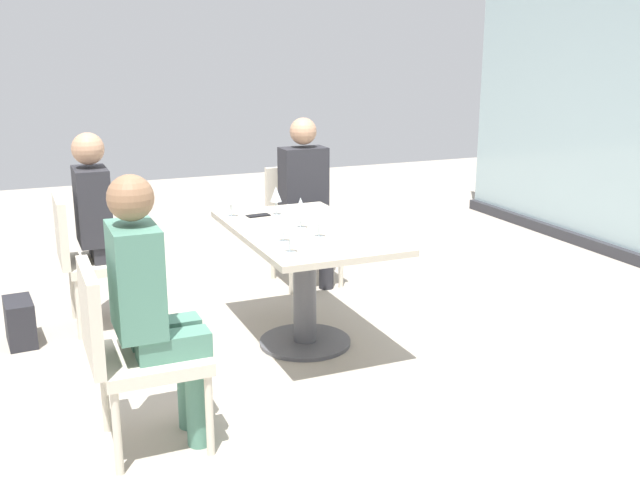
# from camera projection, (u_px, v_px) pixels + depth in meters

# --- Properties ---
(ground_plane) EXTENTS (12.00, 12.00, 0.00)m
(ground_plane) POSITION_uv_depth(u_px,v_px,m) (305.00, 343.00, 4.54)
(ground_plane) COLOR #A89E8E
(dining_table_main) EXTENTS (1.35, 0.77, 0.73)m
(dining_table_main) POSITION_uv_depth(u_px,v_px,m) (305.00, 260.00, 4.40)
(dining_table_main) COLOR #BCB29E
(dining_table_main) RESTS_ON ground_plane
(chair_front_left) EXTENTS (0.46, 0.50, 0.87)m
(chair_front_left) POSITION_uv_depth(u_px,v_px,m) (88.00, 253.00, 4.70)
(chair_front_left) COLOR beige
(chair_front_left) RESTS_ON ground_plane
(chair_front_right) EXTENTS (0.46, 0.50, 0.87)m
(chair_front_right) POSITION_uv_depth(u_px,v_px,m) (129.00, 346.00, 3.26)
(chair_front_right) COLOR beige
(chair_front_right) RESTS_ON ground_plane
(chair_far_left) EXTENTS (0.50, 0.46, 0.87)m
(chair_far_left) POSITION_uv_depth(u_px,v_px,m) (301.00, 217.00, 5.65)
(chair_far_left) COLOR beige
(chair_far_left) RESTS_ON ground_plane
(person_front_left) EXTENTS (0.34, 0.39, 1.26)m
(person_front_left) POSITION_uv_depth(u_px,v_px,m) (104.00, 220.00, 4.68)
(person_front_left) COLOR #28282D
(person_front_left) RESTS_ON ground_plane
(person_front_right) EXTENTS (0.34, 0.39, 1.26)m
(person_front_right) POSITION_uv_depth(u_px,v_px,m) (151.00, 299.00, 3.24)
(person_front_right) COLOR #4C7F6B
(person_front_right) RESTS_ON ground_plane
(person_far_left) EXTENTS (0.39, 0.34, 1.26)m
(person_far_left) POSITION_uv_depth(u_px,v_px,m) (307.00, 194.00, 5.51)
(person_far_left) COLOR #28282D
(person_far_left) RESTS_ON ground_plane
(wine_glass_0) EXTENTS (0.07, 0.07, 0.18)m
(wine_glass_0) POSITION_uv_depth(u_px,v_px,m) (318.00, 215.00, 4.12)
(wine_glass_0) COLOR silver
(wine_glass_0) RESTS_ON dining_table_main
(wine_glass_1) EXTENTS (0.07, 0.07, 0.18)m
(wine_glass_1) POSITION_uv_depth(u_px,v_px,m) (301.00, 206.00, 4.33)
(wine_glass_1) COLOR silver
(wine_glass_1) RESTS_ON dining_table_main
(wine_glass_2) EXTENTS (0.07, 0.07, 0.18)m
(wine_glass_2) POSITION_uv_depth(u_px,v_px,m) (283.00, 219.00, 4.03)
(wine_glass_2) COLOR silver
(wine_glass_2) RESTS_ON dining_table_main
(wine_glass_3) EXTENTS (0.07, 0.07, 0.18)m
(wine_glass_3) POSITION_uv_depth(u_px,v_px,m) (276.00, 195.00, 4.66)
(wine_glass_3) COLOR silver
(wine_glass_3) RESTS_ON dining_table_main
(wine_glass_4) EXTENTS (0.07, 0.07, 0.18)m
(wine_glass_4) POSITION_uv_depth(u_px,v_px,m) (290.00, 228.00, 3.82)
(wine_glass_4) COLOR silver
(wine_glass_4) RESTS_ON dining_table_main
(wine_glass_5) EXTENTS (0.07, 0.07, 0.18)m
(wine_glass_5) POSITION_uv_depth(u_px,v_px,m) (231.00, 196.00, 4.61)
(wine_glass_5) COLOR silver
(wine_glass_5) RESTS_ON dining_table_main
(coffee_cup) EXTENTS (0.08, 0.08, 0.09)m
(coffee_cup) POSITION_uv_depth(u_px,v_px,m) (292.00, 213.00, 4.55)
(coffee_cup) COLOR white
(coffee_cup) RESTS_ON dining_table_main
(cell_phone_on_table) EXTENTS (0.08, 0.15, 0.01)m
(cell_phone_on_table) POSITION_uv_depth(u_px,v_px,m) (258.00, 215.00, 4.67)
(cell_phone_on_table) COLOR black
(cell_phone_on_table) RESTS_ON dining_table_main
(handbag_0) EXTENTS (0.31, 0.18, 0.28)m
(handbag_0) POSITION_uv_depth(u_px,v_px,m) (20.00, 322.00, 4.51)
(handbag_0) COLOR #232328
(handbag_0) RESTS_ON ground_plane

